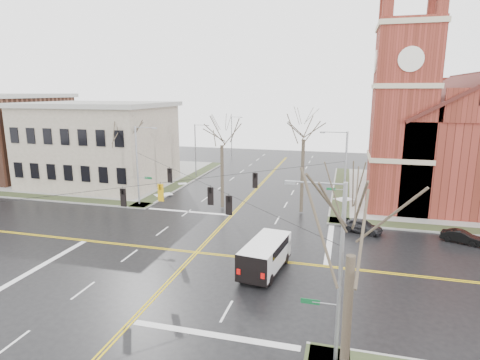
% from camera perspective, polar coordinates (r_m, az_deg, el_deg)
% --- Properties ---
extents(ground, '(120.00, 120.00, 0.00)m').
position_cam_1_polar(ground, '(33.73, -6.20, -10.20)').
color(ground, black).
rests_on(ground, ground).
extents(sidewalks, '(80.00, 80.00, 0.17)m').
position_cam_1_polar(sidewalks, '(33.70, -6.20, -10.08)').
color(sidewalks, gray).
rests_on(sidewalks, ground).
extents(road_markings, '(100.00, 100.00, 0.01)m').
position_cam_1_polar(road_markings, '(33.73, -6.20, -10.19)').
color(road_markings, gold).
rests_on(road_markings, ground).
extents(church, '(24.28, 27.48, 27.50)m').
position_cam_1_polar(church, '(55.57, 28.93, 6.28)').
color(church, '#5F2318').
rests_on(church, ground).
extents(civic_building_a, '(18.00, 14.00, 11.00)m').
position_cam_1_polar(civic_building_a, '(59.75, -19.32, 4.62)').
color(civic_building_a, gray).
rests_on(civic_building_a, ground).
extents(signal_pole_ne, '(2.75, 0.22, 9.00)m').
position_cam_1_polar(signal_pole_ne, '(41.25, 14.48, 0.89)').
color(signal_pole_ne, gray).
rests_on(signal_pole_ne, ground).
extents(signal_pole_nw, '(2.75, 0.22, 9.00)m').
position_cam_1_polar(signal_pole_nw, '(47.10, -14.23, 2.31)').
color(signal_pole_nw, gray).
rests_on(signal_pole_nw, ground).
extents(signal_pole_se, '(2.75, 0.22, 9.00)m').
position_cam_1_polar(signal_pole_se, '(19.23, 13.56, -12.58)').
color(signal_pole_se, gray).
rests_on(signal_pole_se, ground).
extents(span_wires, '(23.02, 23.02, 0.03)m').
position_cam_1_polar(span_wires, '(31.86, -6.46, 0.14)').
color(span_wires, black).
rests_on(span_wires, ground).
extents(traffic_signals, '(8.21, 8.26, 1.30)m').
position_cam_1_polar(traffic_signals, '(31.43, -6.87, -1.45)').
color(traffic_signals, black).
rests_on(traffic_signals, ground).
extents(streetlight_north_a, '(2.30, 0.20, 8.00)m').
position_cam_1_polar(streetlight_north_a, '(61.68, -6.24, 4.51)').
color(streetlight_north_a, gray).
rests_on(streetlight_north_a, ground).
extents(streetlight_north_b, '(2.30, 0.20, 8.00)m').
position_cam_1_polar(streetlight_north_b, '(80.51, -1.11, 6.45)').
color(streetlight_north_b, gray).
rests_on(streetlight_north_b, ground).
extents(cargo_van, '(3.09, 6.21, 2.26)m').
position_cam_1_polar(cargo_van, '(30.07, 3.76, -10.30)').
color(cargo_van, white).
rests_on(cargo_van, ground).
extents(parked_car_a, '(4.09, 2.80, 1.29)m').
position_cam_1_polar(parked_car_a, '(39.51, 16.91, -6.24)').
color(parked_car_a, black).
rests_on(parked_car_a, ground).
extents(parked_car_b, '(3.51, 2.33, 1.09)m').
position_cam_1_polar(parked_car_b, '(40.34, 28.99, -7.07)').
color(parked_car_b, black).
rests_on(parked_car_b, ground).
extents(tree_nw_far, '(4.00, 4.00, 10.14)m').
position_cam_1_polar(tree_nw_far, '(50.23, -16.18, 5.60)').
color(tree_nw_far, '#312A1F').
rests_on(tree_nw_far, ground).
extents(tree_nw_near, '(4.00, 4.00, 10.54)m').
position_cam_1_polar(tree_nw_near, '(44.08, -2.61, 5.55)').
color(tree_nw_near, '#312A1F').
rests_on(tree_nw_near, ground).
extents(tree_ne, '(4.00, 4.00, 11.82)m').
position_cam_1_polar(tree_ne, '(42.67, 9.04, 6.40)').
color(tree_ne, '#312A1F').
rests_on(tree_ne, ground).
extents(tree_se, '(4.00, 4.00, 10.40)m').
position_cam_1_polar(tree_se, '(15.35, 15.62, -8.75)').
color(tree_se, '#312A1F').
rests_on(tree_se, ground).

